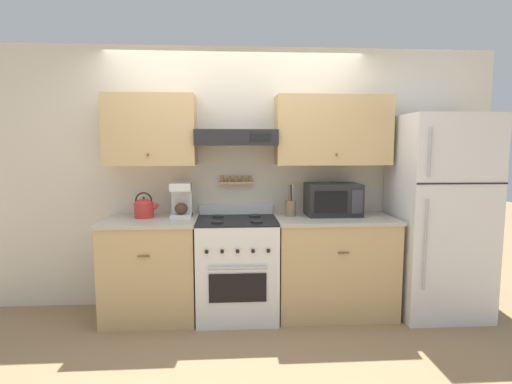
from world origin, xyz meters
The scene contains 10 objects.
ground_plane centered at (0.00, 0.00, 0.00)m, with size 16.00×16.00×0.00m, color #937551.
wall_back centered at (0.05, 0.63, 1.41)m, with size 5.20×0.46×2.55m.
counter_left centered at (-0.79, 0.34, 0.46)m, with size 0.85×0.66×0.93m.
counter_right centered at (0.92, 0.34, 0.46)m, with size 1.11×0.66×0.93m.
stove_range centered at (0.00, 0.32, 0.46)m, with size 0.73×0.69×1.01m.
refrigerator centered at (1.91, 0.28, 0.94)m, with size 0.80×0.74×1.88m.
tea_kettle centered at (-0.86, 0.42, 1.02)m, with size 0.23×0.18×0.24m.
coffee_maker centered at (-0.52, 0.45, 1.09)m, with size 0.19×0.22×0.32m.
microwave centered at (0.93, 0.44, 1.08)m, with size 0.51×0.35×0.31m.
utensil_crock centered at (0.52, 0.42, 1.01)m, with size 0.11×0.11×0.30m.
Camera 1 is at (-0.05, -3.32, 1.59)m, focal length 28.00 mm.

